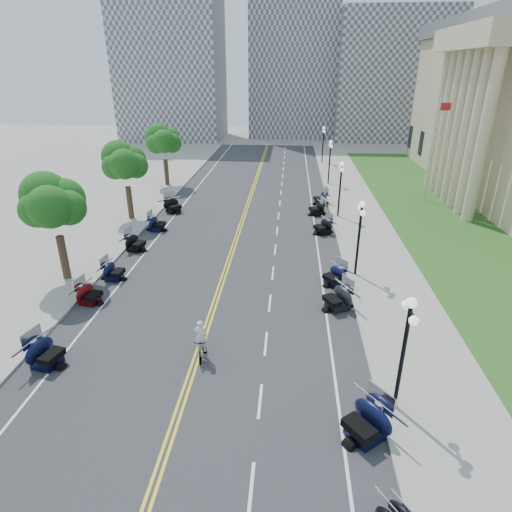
{
  "coord_description": "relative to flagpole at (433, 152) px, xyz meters",
  "views": [
    {
      "loc": [
        4.13,
        -21.64,
        12.59
      ],
      "look_at": [
        2.21,
        2.21,
        2.0
      ],
      "focal_mm": 30.0,
      "sensor_mm": 36.0,
      "label": 1
    }
  ],
  "objects": [
    {
      "name": "motorcycle_s_7",
      "position": [
        -25.21,
        -14.98,
        -4.32
      ],
      "size": [
        2.4,
        2.4,
        1.36
      ],
      "primitive_type": null,
      "rotation": [
        0.0,
        0.0,
        1.3
      ],
      "color": "black",
      "rests_on": "road"
    },
    {
      "name": "lane_dash_13",
      "position": [
        -14.8,
        6.0,
        -4.99
      ],
      "size": [
        0.12,
        2.0,
        0.0
      ],
      "primitive_type": "cube",
      "color": "white",
      "rests_on": "road"
    },
    {
      "name": "lane_dash_10",
      "position": [
        -14.8,
        -6.0,
        -4.99
      ],
      "size": [
        0.12,
        2.0,
        0.0
      ],
      "primitive_type": "cube",
      "color": "white",
      "rests_on": "road"
    },
    {
      "name": "lane_dash_15",
      "position": [
        -14.8,
        14.0,
        -4.99
      ],
      "size": [
        0.12,
        2.0,
        0.0
      ],
      "primitive_type": "cube",
      "color": "white",
      "rests_on": "road"
    },
    {
      "name": "distant_block_a",
      "position": [
        -36.0,
        40.0,
        8.0
      ],
      "size": [
        18.0,
        14.0,
        26.0
      ],
      "primitive_type": "cube",
      "color": "gray",
      "rests_on": "ground"
    },
    {
      "name": "lane_dash_8",
      "position": [
        -14.8,
        -14.0,
        -4.99
      ],
      "size": [
        0.12,
        2.0,
        0.0
      ],
      "primitive_type": "cube",
      "color": "white",
      "rests_on": "road"
    },
    {
      "name": "flagpole",
      "position": [
        0.0,
        0.0,
        0.0
      ],
      "size": [
        1.1,
        0.2,
        10.0
      ],
      "primitive_type": null,
      "color": "silver",
      "rests_on": "ground"
    },
    {
      "name": "street_lamp_3",
      "position": [
        -9.4,
        -6.0,
        -2.4
      ],
      "size": [
        0.5,
        1.2,
        4.9
      ],
      "primitive_type": null,
      "color": "black",
      "rests_on": "sidewalk_north"
    },
    {
      "name": "lane_dash_5",
      "position": [
        -14.8,
        -26.0,
        -4.99
      ],
      "size": [
        0.12,
        2.0,
        0.0
      ],
      "primitive_type": "cube",
      "color": "white",
      "rests_on": "road"
    },
    {
      "name": "motorcycle_n_6",
      "position": [
        -10.87,
        -19.32,
        -4.33
      ],
      "size": [
        2.66,
        2.66,
        1.33
      ],
      "primitive_type": null,
      "rotation": [
        0.0,
        0.0,
        -0.94
      ],
      "color": "black",
      "rests_on": "road"
    },
    {
      "name": "tree_3",
      "position": [
        -28.0,
        -8.0,
        -0.25
      ],
      "size": [
        4.8,
        4.8,
        9.2
      ],
      "primitive_type": null,
      "color": "#235619",
      "rests_on": "sidewalk_south"
    },
    {
      "name": "lane_dash_7",
      "position": [
        -14.8,
        -18.0,
        -4.99
      ],
      "size": [
        0.12,
        2.0,
        0.0
      ],
      "primitive_type": "cube",
      "color": "white",
      "rests_on": "road"
    },
    {
      "name": "centerline_yellow_b",
      "position": [
        -17.88,
        -12.0,
        -4.99
      ],
      "size": [
        0.12,
        90.0,
        0.0
      ],
      "primitive_type": "cube",
      "color": "yellow",
      "rests_on": "road"
    },
    {
      "name": "street_lamp_4",
      "position": [
        -9.4,
        6.0,
        -2.4
      ],
      "size": [
        0.5,
        1.2,
        4.9
      ],
      "primitive_type": null,
      "color": "black",
      "rests_on": "sidewalk_north"
    },
    {
      "name": "sidewalk_north",
      "position": [
        -7.5,
        -12.0,
        -4.92
      ],
      "size": [
        5.0,
        90.0,
        0.15
      ],
      "primitive_type": "cube",
      "color": "#9E9991",
      "rests_on": "ground"
    },
    {
      "name": "lane_dash_6",
      "position": [
        -14.8,
        -22.0,
        -4.99
      ],
      "size": [
        0.12,
        2.0,
        0.0
      ],
      "primitive_type": "cube",
      "color": "white",
      "rests_on": "road"
    },
    {
      "name": "lane_dash_9",
      "position": [
        -14.8,
        -10.0,
        -4.99
      ],
      "size": [
        0.12,
        2.0,
        0.0
      ],
      "primitive_type": "cube",
      "color": "white",
      "rests_on": "road"
    },
    {
      "name": "motorcycle_s_4",
      "position": [
        -24.73,
        -28.47,
        -4.27
      ],
      "size": [
        2.52,
        2.52,
        1.47
      ],
      "primitive_type": null,
      "rotation": [
        0.0,
        0.0,
        1.34
      ],
      "color": "black",
      "rests_on": "road"
    },
    {
      "name": "motorcycle_n_9",
      "position": [
        -11.26,
        -5.41,
        -4.31
      ],
      "size": [
        2.56,
        2.56,
        1.38
      ],
      "primitive_type": null,
      "rotation": [
        0.0,
        0.0,
        -1.19
      ],
      "color": "black",
      "rests_on": "road"
    },
    {
      "name": "ground",
      "position": [
        -18.0,
        -22.0,
        -5.0
      ],
      "size": [
        160.0,
        160.0,
        0.0
      ],
      "primitive_type": "plane",
      "color": "gray"
    },
    {
      "name": "bicycle",
      "position": [
        -17.77,
        -27.28,
        -4.43
      ],
      "size": [
        0.72,
        1.94,
        1.14
      ],
      "primitive_type": "imported",
      "rotation": [
        0.0,
        0.0,
        0.1
      ],
      "color": "#A51414",
      "rests_on": "road"
    },
    {
      "name": "street_lamp_2",
      "position": [
        -9.4,
        -18.0,
        -2.4
      ],
      "size": [
        0.5,
        1.2,
        4.9
      ],
      "primitive_type": null,
      "color": "black",
      "rests_on": "sidewalk_north"
    },
    {
      "name": "motorcycle_n_10",
      "position": [
        -10.74,
        -1.99,
        -4.31
      ],
      "size": [
        2.44,
        2.44,
        1.38
      ],
      "primitive_type": null,
      "rotation": [
        0.0,
        0.0,
        -1.3
      ],
      "color": "black",
      "rests_on": "road"
    },
    {
      "name": "tree_2",
      "position": [
        -28.0,
        -20.0,
        -0.25
      ],
      "size": [
        4.8,
        4.8,
        9.2
      ],
      "primitive_type": null,
      "color": "#235619",
      "rests_on": "sidewalk_south"
    },
    {
      "name": "motorcycle_s_6",
      "position": [
        -24.99,
        -19.75,
        -4.35
      ],
      "size": [
        2.01,
        2.01,
        1.3
      ],
      "primitive_type": null,
      "rotation": [
        0.0,
        0.0,
        1.48
      ],
      "color": "black",
      "rests_on": "road"
    },
    {
      "name": "sidewalk_south",
      "position": [
        -28.5,
        -12.0,
        -4.92
      ],
      "size": [
        5.0,
        90.0,
        0.15
      ],
      "primitive_type": "cube",
      "color": "#9E9991",
      "rests_on": "ground"
    },
    {
      "name": "street_lamp_5",
      "position": [
        -9.4,
        18.0,
        -2.4
      ],
      "size": [
        0.5,
        1.2,
        4.9
      ],
      "primitive_type": null,
      "color": "black",
      "rests_on": "sidewalk_north"
    },
    {
      "name": "edge_line_north",
      "position": [
        -11.6,
        -12.0,
        -4.99
      ],
      "size": [
        0.12,
        90.0,
        0.0
      ],
      "primitive_type": "cube",
      "color": "white",
      "rests_on": "road"
    },
    {
      "name": "edge_line_south",
      "position": [
        -24.4,
        -12.0,
        -4.99
      ],
      "size": [
        0.12,
        90.0,
        0.0
      ],
      "primitive_type": "cube",
      "color": "white",
      "rests_on": "road"
    },
    {
      "name": "lane_dash_3",
      "position": [
        -14.8,
        -34.0,
        -4.99
      ],
      "size": [
        0.12,
        2.0,
        0.0
      ],
      "primitive_type": "cube",
      "color": "white",
      "rests_on": "road"
    },
    {
      "name": "motorcycle_s_8",
      "position": [
        -24.85,
        -10.68,
        -4.31
      ],
      "size": [
        2.15,
        2.15,
        1.37
      ],
      "primitive_type": null,
      "rotation": [
        0.0,
        0.0,
        1.47
      ],
      "color": "black",
      "rests_on": "road"
    },
    {
      "name": "lane_dash_16",
      "position": [
        -14.8,
        18.0,
        -4.99
      ],
      "size": [
        0.12,
        2.0,
        0.0
      ],
      "primitive_type": "cube",
      "color": "white",
      "rests_on": "road"
    },
    {
      "name": "lane_dash_17",
      "position": [
        -14.8,
        22.0,
        -4.99
      ],
      "size": [
        0.12,
        2.0,
        0.0
      ],
      "primitive_type": "cube",
      "color": "white",
      "rests_on": "road"
    },
    {
      "name": "lawn",
      "position": [
        -0.5,
        -4.0,
        -4.95
      ],
      "size": [
        9.0,
        60.0,
        0.1
      ],
      "primitive_type": "cube",
      "color": "#356023",
      "rests_on": "ground"
    },
    {
      "name": "distant_block_c",
      "position": [
        4.0,
        43.0,
        6.0
      ],
      "size": [
        20.0,
        14.0,
        22.0
      ],
      "primitive_type": "cube",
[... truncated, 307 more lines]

